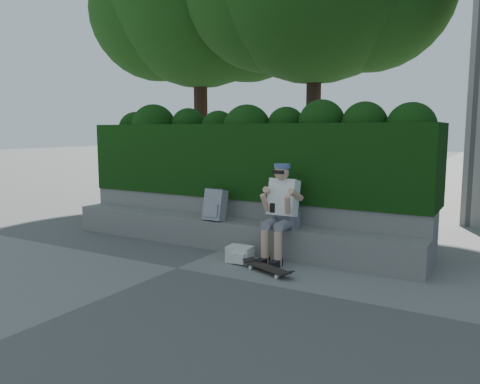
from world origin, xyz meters
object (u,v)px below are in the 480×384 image
Objects in this scene: backpack_ground at (240,254)px; person at (281,208)px; backpack_plaid at (215,205)px; skateboard at (268,268)px.

person is at bearing 36.48° from backpack_ground.
backpack_plaid is at bearing 144.32° from backpack_ground.
backpack_plaid reaches higher than skateboard.
person is 0.94m from skateboard.
backpack_plaid is 1.03m from backpack_ground.
backpack_ground is (0.72, -0.46, -0.58)m from backpack_plaid.
backpack_ground is at bearing 176.98° from skateboard.
person is 2.85× the size of backpack_plaid.
skateboard is 1.60m from backpack_plaid.
backpack_ground is at bearing -30.34° from backpack_plaid.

